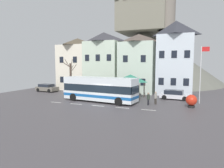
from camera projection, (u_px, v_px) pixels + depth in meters
name	position (u px, v px, depth m)	size (l,w,h in m)	color
ground_plane	(103.00, 104.00, 25.03)	(40.00, 60.00, 0.07)	#4E494D
townhouse_00	(78.00, 64.00, 39.98)	(5.75, 6.96, 9.97)	silver
townhouse_01	(104.00, 62.00, 36.97)	(6.22, 5.18, 10.68)	silver
townhouse_02	(138.00, 63.00, 34.95)	(5.92, 5.74, 10.08)	silver
townhouse_03	(175.00, 58.00, 32.41)	(5.46, 5.21, 11.81)	silver
hilltop_castle	(143.00, 54.00, 54.12)	(40.16, 40.16, 21.57)	#66675C
transit_bus	(100.00, 89.00, 26.36)	(10.26, 3.76, 3.19)	white
bus_shelter	(130.00, 78.00, 28.53)	(3.60, 3.60, 3.45)	#473D33
parked_car_00	(47.00, 88.00, 36.05)	(4.12, 2.31, 1.35)	slate
parked_car_01	(175.00, 95.00, 28.06)	(4.24, 2.20, 1.31)	silver
parked_car_02	(76.00, 89.00, 33.73)	(3.97, 1.98, 1.36)	silver
pedestrian_00	(148.00, 98.00, 24.12)	(0.35, 0.38, 1.52)	black
pedestrian_01	(156.00, 97.00, 24.62)	(0.35, 0.35, 1.57)	#38332D
public_bench	(129.00, 93.00, 31.13)	(1.60, 0.48, 0.87)	brown
flagpole	(201.00, 71.00, 24.70)	(0.95, 0.10, 7.09)	silver
harbour_buoy	(191.00, 100.00, 22.72)	(1.24, 1.24, 1.49)	black
bare_tree_00	(71.00, 79.00, 30.29)	(1.92, 1.64, 5.63)	#47382D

